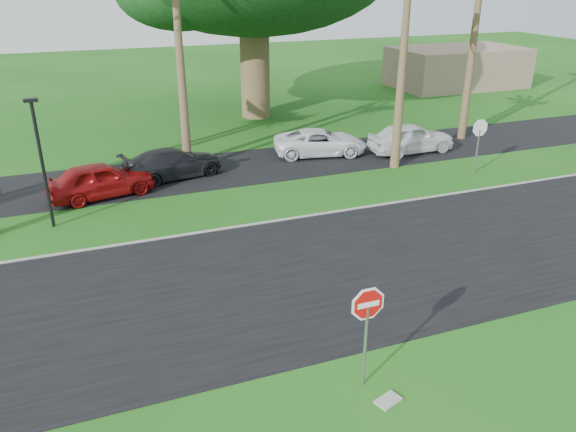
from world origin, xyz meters
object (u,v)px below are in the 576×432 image
(stop_sign_near, at_px, (367,317))
(car_dark, at_px, (173,164))
(car_red, at_px, (101,180))
(car_minivan, at_px, (320,142))
(stop_sign_far, at_px, (479,135))
(car_pickup, at_px, (411,138))

(stop_sign_near, bearing_deg, car_dark, 95.55)
(stop_sign_near, xyz_separation_m, car_red, (-4.62, 13.90, -1.06))
(stop_sign_near, height_order, car_red, stop_sign_near)
(car_minivan, bearing_deg, stop_sign_far, -120.31)
(car_minivan, relative_size, car_pickup, 1.04)
(stop_sign_far, bearing_deg, car_red, -10.21)
(stop_sign_near, relative_size, car_red, 0.62)
(stop_sign_near, distance_m, car_pickup, 18.10)
(car_dark, relative_size, car_minivan, 0.98)
(stop_sign_near, distance_m, car_red, 14.69)
(car_dark, height_order, car_pickup, car_pickup)
(stop_sign_near, xyz_separation_m, stop_sign_far, (11.50, 11.00, 0.00))
(car_red, bearing_deg, stop_sign_near, -173.84)
(car_red, bearing_deg, car_dark, -79.69)
(car_dark, bearing_deg, car_pickup, -106.27)
(stop_sign_near, height_order, stop_sign_far, same)
(stop_sign_far, relative_size, car_dark, 0.58)
(stop_sign_far, height_order, car_red, stop_sign_far)
(car_dark, bearing_deg, stop_sign_near, 171.47)
(stop_sign_near, distance_m, car_dark, 15.32)
(stop_sign_far, distance_m, car_red, 16.41)
(stop_sign_far, xyz_separation_m, car_pickup, (-1.06, 3.75, -1.02))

